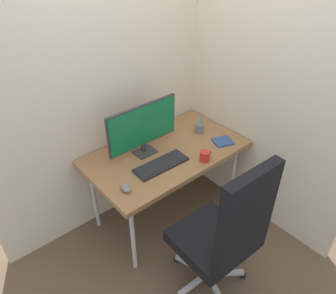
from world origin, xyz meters
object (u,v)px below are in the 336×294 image
object	(u,v)px
monitor	(143,127)
keyboard	(161,165)
pen_holder	(199,128)
coffee_mug	(205,156)
mouse	(126,188)
notebook	(223,141)
office_chair	(225,234)

from	to	relation	value
monitor	keyboard	distance (m)	0.33
pen_holder	coffee_mug	world-z (taller)	pen_holder
mouse	notebook	world-z (taller)	mouse
keyboard	mouse	xyz separation A→B (m)	(-0.37, -0.06, 0.01)
keyboard	mouse	distance (m)	0.37
office_chair	coffee_mug	xyz separation A→B (m)	(0.37, 0.55, 0.14)
monitor	pen_holder	xyz separation A→B (m)	(0.56, -0.08, -0.20)
office_chair	notebook	bearing A→B (deg)	43.32
office_chair	keyboard	bearing A→B (deg)	85.31
keyboard	pen_holder	distance (m)	0.59
keyboard	mouse	world-z (taller)	mouse
monitor	mouse	world-z (taller)	monitor
office_chair	mouse	world-z (taller)	office_chair
office_chair	pen_holder	size ratio (longest dim) A/B	7.48
monitor	keyboard	size ratio (longest dim) A/B	1.43
mouse	pen_holder	distance (m)	0.97
monitor	office_chair	bearing A→B (deg)	-94.06
mouse	coffee_mug	xyz separation A→B (m)	(0.68, -0.12, 0.02)
office_chair	monitor	distance (m)	1.02
office_chair	mouse	xyz separation A→B (m)	(-0.31, 0.67, 0.12)
notebook	coffee_mug	bearing A→B (deg)	-145.23
monitor	keyboard	bearing A→B (deg)	-92.09
mouse	notebook	distance (m)	0.99
monitor	notebook	world-z (taller)	monitor
office_chair	keyboard	distance (m)	0.74
pen_holder	notebook	bearing A→B (deg)	-80.10
notebook	coffee_mug	world-z (taller)	coffee_mug
office_chair	pen_holder	bearing A→B (deg)	54.41
coffee_mug	mouse	bearing A→B (deg)	170.36
notebook	coffee_mug	xyz separation A→B (m)	(-0.31, -0.08, 0.03)
pen_holder	keyboard	bearing A→B (deg)	-164.78
monitor	coffee_mug	world-z (taller)	monitor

